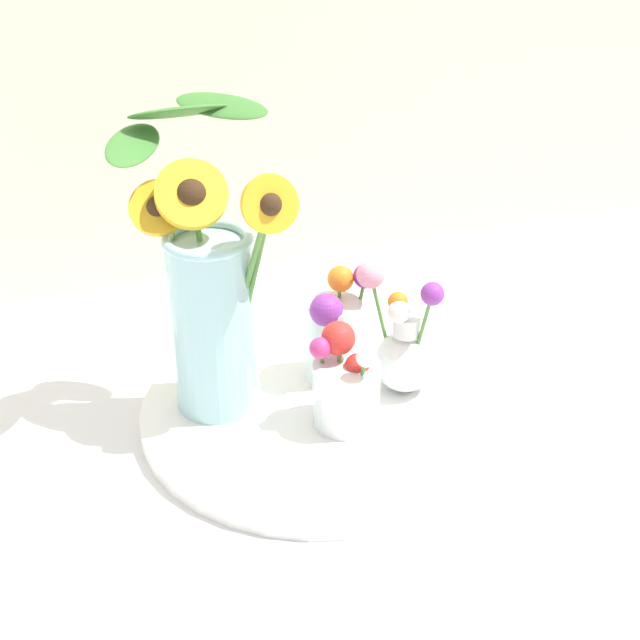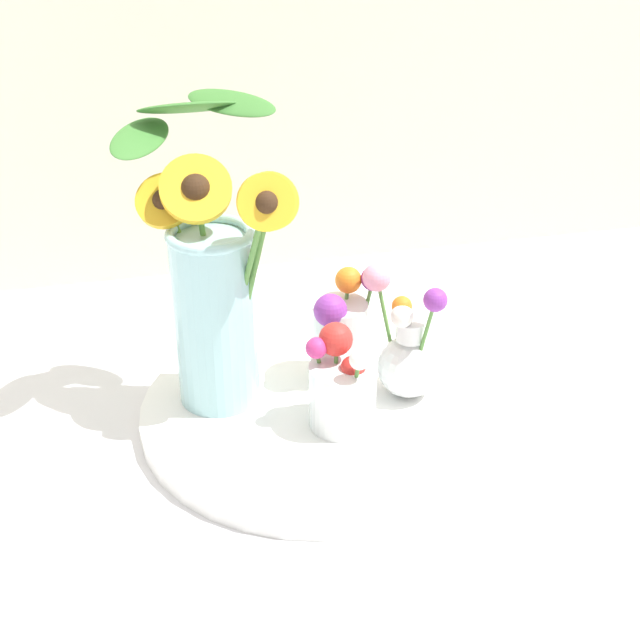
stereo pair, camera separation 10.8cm
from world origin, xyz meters
TOP-DOWN VIEW (x-y plane):
  - ground_plane at (0.00, 0.00)m, footprint 6.00×6.00m
  - serving_tray at (0.02, 0.03)m, footprint 0.46×0.46m
  - mason_jar_sunflowers at (-0.10, 0.08)m, footprint 0.22×0.20m
  - vase_small_center at (0.04, -0.02)m, footprint 0.08×0.09m
  - vase_bulb_right at (0.13, 0.03)m, footprint 0.09×0.10m
  - vase_small_back at (0.06, 0.09)m, footprint 0.10×0.08m

SIDE VIEW (x-z plane):
  - ground_plane at x=0.00m, z-range 0.00..0.00m
  - serving_tray at x=0.02m, z-range 0.00..0.02m
  - vase_small_center at x=0.04m, z-range 0.01..0.14m
  - vase_bulb_right at x=0.13m, z-range 0.00..0.17m
  - vase_small_back at x=0.06m, z-range 0.01..0.17m
  - mason_jar_sunflowers at x=-0.10m, z-range -0.02..0.36m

